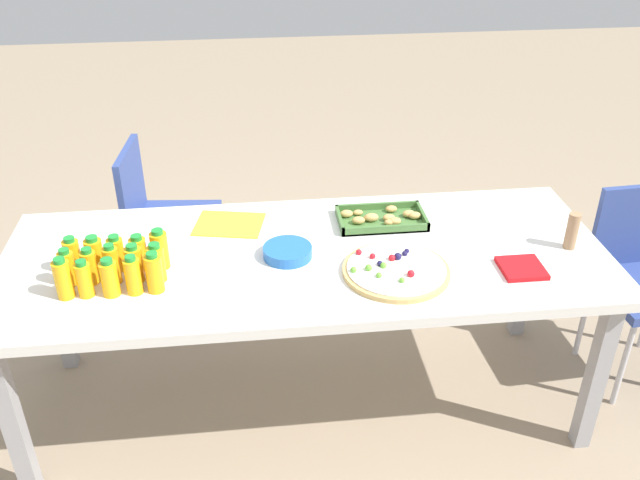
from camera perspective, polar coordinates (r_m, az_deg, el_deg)
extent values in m
plane|color=gray|center=(2.96, -1.02, -13.16)|extent=(12.00, 12.00, 0.00)
cube|color=silver|center=(2.52, -1.17, -1.54)|extent=(2.22, 0.86, 0.04)
cube|color=#99999E|center=(2.60, -24.20, -13.70)|extent=(0.06, 0.06, 0.68)
cube|color=#99999E|center=(2.75, 22.00, -10.42)|extent=(0.06, 0.06, 0.68)
cube|color=#99999E|center=(3.12, -21.01, -4.80)|extent=(0.06, 0.06, 0.68)
cube|color=#99999E|center=(3.24, 16.73, -2.51)|extent=(0.06, 0.06, 0.68)
cube|color=#33478C|center=(3.15, 24.86, 1.02)|extent=(0.38, 0.05, 0.38)
cylinder|color=silver|center=(3.06, 23.91, -9.50)|extent=(0.02, 0.02, 0.41)
cylinder|color=silver|center=(3.27, 21.09, -6.05)|extent=(0.02, 0.02, 0.41)
cube|color=#33478C|center=(3.34, -11.94, 1.40)|extent=(0.44, 0.44, 0.04)
cube|color=#33478C|center=(3.30, -15.45, 4.23)|extent=(0.07, 0.38, 0.38)
cylinder|color=silver|center=(3.58, -8.59, -0.73)|extent=(0.02, 0.02, 0.41)
cylinder|color=silver|center=(3.31, -9.21, -3.62)|extent=(0.02, 0.02, 0.41)
cylinder|color=silver|center=(3.63, -13.60, -0.77)|extent=(0.02, 0.02, 0.41)
cylinder|color=silver|center=(3.37, -14.61, -3.60)|extent=(0.02, 0.02, 0.41)
cylinder|color=#FAAC14|center=(2.40, -20.58, -3.12)|extent=(0.06, 0.06, 0.13)
cylinder|color=#1E8C33|center=(2.36, -20.90, -1.61)|extent=(0.04, 0.04, 0.02)
cylinder|color=#F9AE14|center=(2.39, -19.01, -3.19)|extent=(0.05, 0.05, 0.12)
cylinder|color=#1E8C33|center=(2.35, -19.28, -1.81)|extent=(0.03, 0.03, 0.02)
cylinder|color=#F9AE14|center=(2.37, -17.09, -3.12)|extent=(0.06, 0.06, 0.12)
cylinder|color=#1E8C33|center=(2.33, -17.35, -1.70)|extent=(0.04, 0.04, 0.02)
cylinder|color=#FAAD14|center=(2.35, -15.28, -2.95)|extent=(0.05, 0.05, 0.13)
cylinder|color=#1E8C33|center=(2.32, -15.52, -1.47)|extent=(0.04, 0.04, 0.02)
cylinder|color=#FAAD14|center=(2.34, -13.62, -2.76)|extent=(0.06, 0.06, 0.13)
cylinder|color=#1E8C33|center=(2.30, -13.84, -1.22)|extent=(0.04, 0.04, 0.02)
cylinder|color=#F9AD14|center=(2.47, -20.26, -2.26)|extent=(0.05, 0.05, 0.12)
cylinder|color=#1E8C33|center=(2.43, -20.55, -0.90)|extent=(0.03, 0.03, 0.02)
cylinder|color=#F9AD14|center=(2.45, -18.62, -2.19)|extent=(0.05, 0.05, 0.12)
cylinder|color=#1E8C33|center=(2.42, -18.88, -0.85)|extent=(0.03, 0.03, 0.02)
cylinder|color=#FAAE14|center=(2.43, -16.92, -2.04)|extent=(0.05, 0.05, 0.13)
cylinder|color=#1E8C33|center=(2.39, -17.18, -0.55)|extent=(0.03, 0.03, 0.02)
cylinder|color=#F9AE14|center=(2.41, -15.19, -2.01)|extent=(0.06, 0.06, 0.13)
cylinder|color=#1E8C33|center=(2.38, -15.42, -0.57)|extent=(0.04, 0.04, 0.02)
cylinder|color=#F9AD14|center=(2.40, -13.44, -1.96)|extent=(0.06, 0.06, 0.13)
cylinder|color=#1E8C33|center=(2.36, -13.65, -0.49)|extent=(0.04, 0.04, 0.02)
cylinder|color=#FAAD14|center=(2.52, -19.88, -1.34)|extent=(0.06, 0.06, 0.12)
cylinder|color=#1E8C33|center=(2.49, -20.16, 0.03)|extent=(0.04, 0.04, 0.02)
cylinder|color=#FAAC14|center=(2.50, -18.22, -1.30)|extent=(0.06, 0.06, 0.13)
cylinder|color=#1E8C33|center=(2.47, -18.48, 0.09)|extent=(0.04, 0.04, 0.02)
cylinder|color=#F9AD14|center=(2.50, -16.58, -1.17)|extent=(0.06, 0.06, 0.12)
cylinder|color=#1E8C33|center=(2.46, -16.81, 0.17)|extent=(0.04, 0.04, 0.02)
cylinder|color=#FAAC14|center=(2.48, -14.85, -1.12)|extent=(0.06, 0.06, 0.12)
cylinder|color=#1E8C33|center=(2.45, -15.05, 0.19)|extent=(0.04, 0.04, 0.02)
cylinder|color=#F9AC14|center=(2.47, -13.19, -0.85)|extent=(0.06, 0.06, 0.13)
cylinder|color=#1E8C33|center=(2.43, -13.40, 0.66)|extent=(0.04, 0.04, 0.02)
cylinder|color=tan|center=(2.41, 6.35, -2.58)|extent=(0.38, 0.38, 0.02)
cylinder|color=white|center=(2.41, 6.37, -2.34)|extent=(0.35, 0.35, 0.01)
sphere|color=red|center=(2.46, 3.25, -1.02)|extent=(0.02, 0.02, 0.02)
sphere|color=#1E1947|center=(2.49, 7.23, -0.91)|extent=(0.02, 0.02, 0.02)
sphere|color=#66B238|center=(2.33, 6.83, -3.33)|extent=(0.02, 0.02, 0.02)
sphere|color=red|center=(2.44, 4.40, -1.35)|extent=(0.02, 0.02, 0.02)
sphere|color=red|center=(2.36, 7.58, -2.79)|extent=(0.03, 0.03, 0.03)
sphere|color=#66B238|center=(2.34, 4.93, -2.93)|extent=(0.02, 0.02, 0.02)
sphere|color=#1E1947|center=(2.45, 6.49, -1.37)|extent=(0.03, 0.03, 0.03)
sphere|color=red|center=(2.44, 6.00, -1.48)|extent=(0.02, 0.02, 0.02)
sphere|color=#66B238|center=(2.36, 2.81, -2.49)|extent=(0.02, 0.02, 0.02)
sphere|color=#66B238|center=(2.40, 5.31, -2.11)|extent=(0.02, 0.02, 0.02)
sphere|color=#1E1947|center=(2.47, 7.07, -1.13)|extent=(0.02, 0.02, 0.02)
sphere|color=#1E1947|center=(2.41, 5.00, -1.96)|extent=(0.02, 0.02, 0.02)
sphere|color=#66B238|center=(2.38, 4.06, -2.32)|extent=(0.02, 0.02, 0.02)
cube|color=#477238|center=(2.73, 5.12, 1.58)|extent=(0.34, 0.20, 0.01)
cube|color=#477238|center=(2.64, 5.52, 0.85)|extent=(0.34, 0.01, 0.03)
cube|color=#477238|center=(2.80, 4.77, 2.76)|extent=(0.34, 0.01, 0.03)
cube|color=#477238|center=(2.69, 1.66, 1.65)|extent=(0.01, 0.20, 0.03)
cube|color=#477238|center=(2.76, 8.52, 2.01)|extent=(0.01, 0.20, 0.03)
ellipsoid|color=tan|center=(2.72, 5.75, 1.86)|extent=(0.05, 0.03, 0.03)
ellipsoid|color=tan|center=(2.69, 6.24, 1.57)|extent=(0.05, 0.03, 0.03)
ellipsoid|color=tan|center=(2.72, 4.00, 1.86)|extent=(0.04, 0.03, 0.02)
ellipsoid|color=tan|center=(2.75, 3.18, 2.30)|extent=(0.04, 0.03, 0.02)
ellipsoid|color=tan|center=(2.73, 4.30, 1.97)|extent=(0.03, 0.02, 0.02)
ellipsoid|color=tan|center=(2.73, 2.22, 2.21)|extent=(0.05, 0.04, 0.03)
ellipsoid|color=tan|center=(2.74, 7.88, 2.04)|extent=(0.05, 0.04, 0.03)
ellipsoid|color=tan|center=(2.71, 4.30, 1.89)|extent=(0.06, 0.04, 0.03)
ellipsoid|color=tan|center=(2.78, 5.95, 2.60)|extent=(0.05, 0.03, 0.03)
ellipsoid|color=tan|center=(2.69, 5.79, 1.47)|extent=(0.04, 0.03, 0.02)
ellipsoid|color=tan|center=(2.75, 7.40, 2.19)|extent=(0.05, 0.04, 0.03)
ellipsoid|color=tan|center=(2.69, 3.22, 1.64)|extent=(0.05, 0.04, 0.03)
cylinder|color=blue|center=(2.50, -2.71, -1.33)|extent=(0.18, 0.18, 0.00)
cylinder|color=blue|center=(2.49, -2.71, -1.23)|extent=(0.18, 0.18, 0.00)
cylinder|color=blue|center=(2.49, -2.71, -1.14)|extent=(0.18, 0.18, 0.00)
cylinder|color=blue|center=(2.49, -2.72, -1.04)|extent=(0.18, 0.18, 0.00)
cylinder|color=blue|center=(2.49, -2.72, -0.94)|extent=(0.18, 0.18, 0.00)
cylinder|color=blue|center=(2.48, -2.72, -0.84)|extent=(0.18, 0.18, 0.00)
cylinder|color=blue|center=(2.48, -2.72, -0.74)|extent=(0.18, 0.18, 0.00)
cylinder|color=blue|center=(2.48, -2.73, -0.64)|extent=(0.18, 0.18, 0.00)
cube|color=red|center=(2.52, 16.43, -2.25)|extent=(0.15, 0.15, 0.02)
cylinder|color=#9E7A56|center=(2.68, 20.24, 0.71)|extent=(0.04, 0.04, 0.14)
cube|color=yellow|center=(2.72, -7.56, 1.31)|extent=(0.30, 0.25, 0.01)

